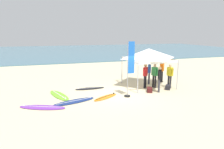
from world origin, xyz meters
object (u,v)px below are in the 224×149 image
surfboard_orange (106,97)px  surfboard_lime (59,95)px  person_yellow (170,74)px  person_black (159,77)px  person_green (155,74)px  person_red (145,74)px  surfboard_purple (42,107)px  gear_bag_by_pole (150,90)px  gear_bag_near_tent (168,87)px  person_blue (149,71)px  person_orange (162,70)px  canopy_tent (149,54)px  surfboard_navy (74,101)px  surfboard_black (90,88)px  banner_flag (129,71)px

surfboard_orange → surfboard_lime: 2.94m
surfboard_lime → person_yellow: bearing=-3.2°
surfboard_orange → person_black: size_ratio=1.09×
person_green → person_red: 0.68m
surfboard_purple → gear_bag_by_pole: gear_bag_by_pole is taller
person_green → person_black: bearing=-103.3°
gear_bag_near_tent → gear_bag_by_pole: same height
surfboard_purple → person_green: person_green is taller
person_green → surfboard_purple: bearing=-166.4°
person_blue → person_red: (-0.79, -0.91, 0.00)m
surfboard_orange → person_orange: person_orange is taller
surfboard_purple → person_orange: 9.52m
person_orange → person_red: bearing=-149.3°
canopy_tent → person_blue: size_ratio=1.80×
surfboard_navy → person_yellow: 6.96m
person_green → surfboard_navy: bearing=-166.4°
surfboard_black → person_orange: 5.95m
surfboard_black → person_red: bearing=-13.3°
surfboard_navy → gear_bag_near_tent: 6.57m
canopy_tent → gear_bag_near_tent: size_ratio=5.13×
canopy_tent → person_orange: 2.28m
surfboard_lime → person_orange: person_orange is taller
surfboard_black → person_orange: (5.86, 0.32, 0.95)m
person_black → banner_flag: bearing=-172.6°
gear_bag_near_tent → surfboard_black: bearing=162.0°
person_green → surfboard_orange: bearing=-163.2°
canopy_tent → person_orange: bearing=25.4°
person_yellow → person_green: same height
surfboard_purple → person_blue: person_blue is taller
person_yellow → person_black: bearing=-149.9°
person_orange → gear_bag_by_pole: size_ratio=2.85×
person_orange → gear_bag_near_tent: bearing=-108.9°
surfboard_purple → banner_flag: 5.29m
person_green → gear_bag_near_tent: bearing=-44.1°
person_yellow → surfboard_lime: bearing=176.8°
person_yellow → person_red: (-1.67, 0.49, 0.00)m
surfboard_lime → banner_flag: size_ratio=0.76×
canopy_tent → surfboard_orange: canopy_tent is taller
gear_bag_near_tent → gear_bag_by_pole: bearing=-172.0°
surfboard_navy → gear_bag_by_pole: 5.03m
surfboard_lime → person_orange: (7.99, 1.29, 0.95)m
surfboard_purple → surfboard_lime: size_ratio=0.98×
person_orange → gear_bag_near_tent: person_orange is taller
surfboard_black → surfboard_lime: same height
surfboard_orange → person_orange: (5.32, 2.52, 0.95)m
surfboard_navy → person_yellow: (6.82, 1.03, 0.95)m
person_black → surfboard_black: bearing=153.3°
canopy_tent → person_green: 1.52m
gear_bag_near_tent → surfboard_orange: bearing=-173.7°
surfboard_orange → person_blue: bearing=28.6°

